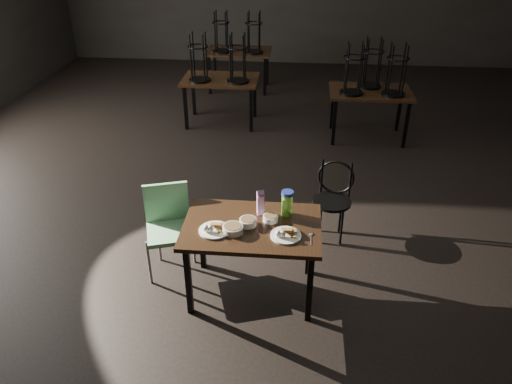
# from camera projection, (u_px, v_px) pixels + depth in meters

# --- Properties ---
(main_table) EXTENTS (1.20, 0.80, 0.75)m
(main_table) POSITION_uv_depth(u_px,v_px,m) (252.00, 233.00, 4.37)
(main_table) COLOR black
(main_table) RESTS_ON ground
(plate_left) EXTENTS (0.27, 0.27, 0.09)m
(plate_left) POSITION_uv_depth(u_px,v_px,m) (214.00, 229.00, 4.23)
(plate_left) COLOR white
(plate_left) RESTS_ON main_table
(plate_right) EXTENTS (0.26, 0.26, 0.08)m
(plate_right) POSITION_uv_depth(u_px,v_px,m) (286.00, 234.00, 4.17)
(plate_right) COLOR white
(plate_right) RESTS_ON main_table
(bowl_near) EXTENTS (0.15, 0.15, 0.06)m
(bowl_near) POSITION_uv_depth(u_px,v_px,m) (248.00, 222.00, 4.31)
(bowl_near) COLOR white
(bowl_near) RESTS_ON main_table
(bowl_far) EXTENTS (0.13, 0.13, 0.05)m
(bowl_far) POSITION_uv_depth(u_px,v_px,m) (270.00, 218.00, 4.37)
(bowl_far) COLOR white
(bowl_far) RESTS_ON main_table
(bowl_big) EXTENTS (0.18, 0.18, 0.06)m
(bowl_big) POSITION_uv_depth(u_px,v_px,m) (233.00, 229.00, 4.22)
(bowl_big) COLOR white
(bowl_big) RESTS_ON main_table
(juice_carton) EXTENTS (0.07, 0.07, 0.24)m
(juice_carton) POSITION_uv_depth(u_px,v_px,m) (260.00, 203.00, 4.43)
(juice_carton) COLOR #841875
(juice_carton) RESTS_ON main_table
(water_bottle) EXTENTS (0.11, 0.11, 0.24)m
(water_bottle) POSITION_uv_depth(u_px,v_px,m) (287.00, 203.00, 4.41)
(water_bottle) COLOR #70C239
(water_bottle) RESTS_ON main_table
(spoon) EXTENTS (0.04, 0.18, 0.01)m
(spoon) POSITION_uv_depth(u_px,v_px,m) (311.00, 235.00, 4.19)
(spoon) COLOR silver
(spoon) RESTS_ON main_table
(bentwood_chair) EXTENTS (0.43, 0.42, 0.85)m
(bentwood_chair) POSITION_uv_depth(u_px,v_px,m) (333.00, 194.00, 5.25)
(bentwood_chair) COLOR black
(bentwood_chair) RESTS_ON ground
(school_chair) EXTENTS (0.53, 0.53, 0.90)m
(school_chair) POSITION_uv_depth(u_px,v_px,m) (169.00, 222.00, 4.73)
(school_chair) COLOR #76B885
(school_chair) RESTS_ON ground
(bg_table_left) EXTENTS (1.20, 0.80, 1.48)m
(bg_table_left) POSITION_uv_depth(u_px,v_px,m) (220.00, 79.00, 7.86)
(bg_table_left) COLOR black
(bg_table_left) RESTS_ON ground
(bg_table_right) EXTENTS (1.20, 0.80, 1.48)m
(bg_table_right) POSITION_uv_depth(u_px,v_px,m) (371.00, 89.00, 7.35)
(bg_table_right) COLOR black
(bg_table_right) RESTS_ON ground
(bg_table_far) EXTENTS (1.20, 0.80, 1.48)m
(bg_table_far) POSITION_uv_depth(u_px,v_px,m) (239.00, 51.00, 9.34)
(bg_table_far) COLOR black
(bg_table_far) RESTS_ON ground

